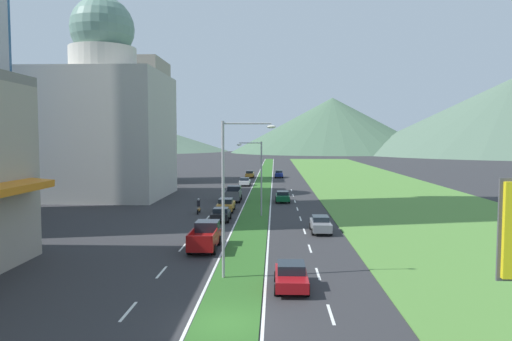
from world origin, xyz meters
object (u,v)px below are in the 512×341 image
at_px(street_lamp_mid, 258,173).
at_px(car_0, 250,174).
at_px(car_5, 226,205).
at_px(car_8, 245,182).
at_px(street_lamp_near, 229,188).
at_px(car_6, 279,174).
at_px(car_4, 321,224).
at_px(pickup_truck_1, 205,236).
at_px(car_1, 283,196).
at_px(car_3, 221,214).
at_px(motorcycle_rider, 199,207).
at_px(pickup_truck_0, 234,194).
at_px(car_7, 291,276).

relative_size(street_lamp_mid, car_0, 1.83).
height_order(car_5, car_8, car_5).
bearing_deg(street_lamp_near, car_0, 92.05).
height_order(car_5, car_6, car_6).
xyz_separation_m(car_4, car_5, (-10.10, 12.29, 0.02)).
height_order(car_6, pickup_truck_1, pickup_truck_1).
bearing_deg(car_1, pickup_truck_1, -13.09).
xyz_separation_m(street_lamp_near, car_3, (-2.86, 20.76, -4.92)).
relative_size(car_6, car_8, 1.13).
bearing_deg(motorcycle_rider, pickup_truck_0, -15.20).
relative_size(car_0, pickup_truck_1, 0.85).
distance_m(car_4, car_8, 44.70).
distance_m(street_lamp_near, car_1, 36.83).
relative_size(street_lamp_mid, car_1, 1.80).
height_order(car_1, pickup_truck_0, pickup_truck_0).
distance_m(pickup_truck_0, pickup_truck_1, 28.97).
relative_size(car_3, car_6, 0.89).
relative_size(car_6, pickup_truck_1, 0.84).
bearing_deg(car_4, pickup_truck_0, -155.48).
relative_size(car_3, motorcycle_rider, 2.01).
distance_m(car_3, car_6, 56.96).
height_order(street_lamp_near, street_lamp_mid, street_lamp_near).
bearing_deg(car_1, street_lamp_mid, -13.31).
xyz_separation_m(car_1, car_7, (-0.12, -38.18, 0.00)).
distance_m(car_0, car_8, 18.13).
bearing_deg(pickup_truck_1, street_lamp_mid, -12.92).
height_order(car_7, pickup_truck_1, pickup_truck_1).
bearing_deg(pickup_truck_0, car_3, -179.80).
height_order(car_5, car_7, car_5).
bearing_deg(street_lamp_near, car_8, 92.65).
bearing_deg(motorcycle_rider, car_1, -42.73).
xyz_separation_m(street_lamp_mid, car_1, (2.92, 12.35, -4.12)).
relative_size(car_7, pickup_truck_0, 0.77).
relative_size(car_5, car_7, 1.11).
bearing_deg(car_4, car_8, -167.32).
xyz_separation_m(street_lamp_near, car_1, (3.92, 36.29, -4.91)).
bearing_deg(car_6, car_5, -7.66).
xyz_separation_m(street_lamp_mid, car_8, (-3.72, 34.64, -4.11)).
height_order(car_8, pickup_truck_1, pickup_truck_1).
relative_size(car_3, car_5, 0.88).
bearing_deg(car_5, car_4, -140.60).
bearing_deg(car_5, pickup_truck_0, -0.51).
bearing_deg(car_5, car_0, -0.29).
relative_size(car_5, car_6, 1.01).
xyz_separation_m(car_0, car_8, (0.03, -18.13, -0.02)).
xyz_separation_m(car_5, car_7, (6.80, -29.14, -0.05)).
bearing_deg(car_4, car_5, -140.60).
relative_size(car_3, car_4, 0.91).
height_order(car_0, car_7, car_0).
relative_size(car_1, car_8, 1.16).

